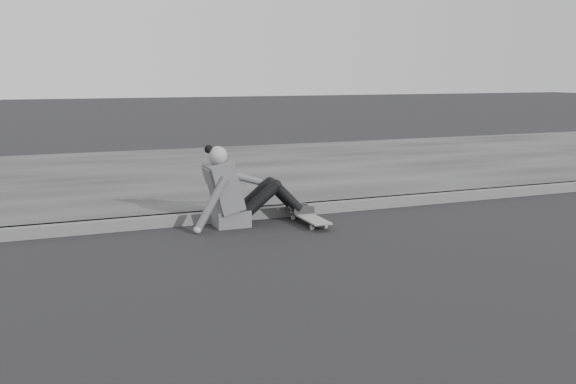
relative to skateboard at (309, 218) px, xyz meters
The scene contains 5 objects.
ground 2.10m from the skateboard, 87.85° to the right, with size 80.00×80.00×0.00m, color black.
curb 0.49m from the skateboard, 80.80° to the left, with size 24.00×0.16×0.12m, color #545454.
sidewalk 3.51m from the skateboard, 88.71° to the left, with size 24.00×6.00×0.12m, color #353535.
skateboard is the anchor object (origin of this frame).
seated_woman 0.83m from the skateboard, 161.47° to the left, with size 1.38×0.46×0.88m.
Camera 1 is at (-2.79, -4.09, 1.60)m, focal length 40.00 mm.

